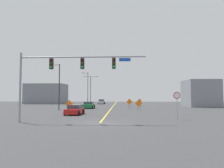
# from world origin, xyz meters

# --- Properties ---
(ground) EXTENTS (131.09, 131.09, 0.00)m
(ground) POSITION_xyz_m (0.00, 0.00, 0.00)
(ground) COLOR #38383A
(road_centre_stripe) EXTENTS (0.16, 72.83, 0.01)m
(road_centre_stripe) POSITION_xyz_m (0.00, 36.41, 0.00)
(road_centre_stripe) COLOR yellow
(road_centre_stripe) RESTS_ON ground
(traffic_signal_assembly) EXTENTS (12.33, 0.44, 6.81)m
(traffic_signal_assembly) POSITION_xyz_m (-3.43, -0.02, 5.21)
(traffic_signal_assembly) COLOR gray
(traffic_signal_assembly) RESTS_ON ground
(stop_sign) EXTENTS (0.76, 0.07, 2.99)m
(stop_sign) POSITION_xyz_m (8.10, 3.19, 2.10)
(stop_sign) COLOR gray
(stop_sign) RESTS_ON ground
(street_lamp_near_right) EXTENTS (1.69, 0.24, 8.13)m
(street_lamp_near_right) POSITION_xyz_m (-9.01, 16.00, 4.46)
(street_lamp_near_right) COLOR black
(street_lamp_near_right) RESTS_ON ground
(street_lamp_mid_left) EXTENTS (4.72, 0.24, 9.06)m
(street_lamp_mid_left) POSITION_xyz_m (-8.40, 49.53, 5.39)
(street_lamp_mid_left) COLOR black
(street_lamp_mid_left) RESTS_ON ground
(street_lamp_near_left) EXTENTS (1.88, 0.24, 9.84)m
(street_lamp_near_left) POSITION_xyz_m (-8.72, 44.99, 5.35)
(street_lamp_near_left) COLOR black
(street_lamp_near_left) RESTS_ON ground
(construction_sign_right_lane) EXTENTS (1.22, 0.07, 1.90)m
(construction_sign_right_lane) POSITION_xyz_m (-5.84, 11.24, 1.19)
(construction_sign_right_lane) COLOR orange
(construction_sign_right_lane) RESTS_ON ground
(construction_sign_median_far) EXTENTS (1.27, 0.07, 1.84)m
(construction_sign_median_far) POSITION_xyz_m (5.04, 16.86, 1.14)
(construction_sign_median_far) COLOR orange
(construction_sign_median_far) RESTS_ON ground
(construction_sign_right_shoulder) EXTENTS (1.05, 0.30, 1.88)m
(construction_sign_right_shoulder) POSITION_xyz_m (6.05, 26.82, 1.20)
(construction_sign_right_shoulder) COLOR orange
(construction_sign_right_shoulder) RESTS_ON ground
(construction_sign_left_shoulder) EXTENTS (1.20, 0.28, 1.95)m
(construction_sign_left_shoulder) POSITION_xyz_m (3.60, 21.43, 1.24)
(construction_sign_left_shoulder) COLOR orange
(construction_sign_left_shoulder) RESTS_ON ground
(car_green_approaching) EXTENTS (2.18, 3.97, 1.35)m
(car_green_approaching) POSITION_xyz_m (-4.57, 21.55, 0.63)
(car_green_approaching) COLOR #196B38
(car_green_approaching) RESTS_ON ground
(car_red_passing) EXTENTS (2.17, 3.95, 1.32)m
(car_red_passing) POSITION_xyz_m (-4.35, 8.30, 0.62)
(car_red_passing) COLOR red
(car_red_passing) RESTS_ON ground
(car_silver_far) EXTENTS (1.94, 4.30, 1.39)m
(car_silver_far) POSITION_xyz_m (-4.06, 43.05, 0.65)
(car_silver_far) COLOR #B7BABF
(car_silver_far) RESTS_ON ground
(roadside_building_east) EXTENTS (6.79, 7.78, 6.12)m
(roadside_building_east) POSITION_xyz_m (20.29, 29.15, 3.06)
(roadside_building_east) COLOR gray
(roadside_building_east) RESTS_ON ground
(roadside_building_west) EXTENTS (11.95, 7.78, 6.21)m
(roadside_building_west) POSITION_xyz_m (-21.80, 44.89, 3.10)
(roadside_building_west) COLOR gray
(roadside_building_west) RESTS_ON ground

